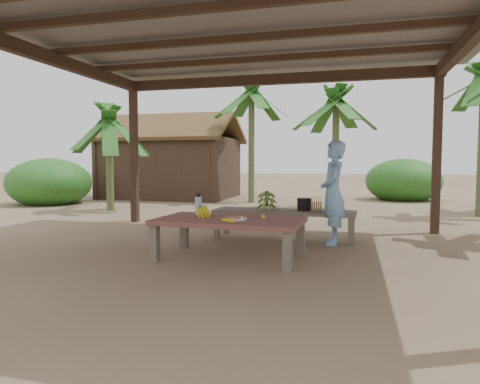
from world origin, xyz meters
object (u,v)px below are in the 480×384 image
(woman, at_px, (333,193))
(cooking_pot, at_px, (304,204))
(water_flask, at_px, (198,205))
(work_table, at_px, (230,224))
(plate, at_px, (236,219))
(ripe_banana_bunch, at_px, (201,211))
(bench, at_px, (284,214))

(woman, bearing_deg, cooking_pot, -131.07)
(water_flask, height_order, woman, woman)
(work_table, xyz_separation_m, cooking_pot, (0.75, 1.58, 0.11))
(work_table, relative_size, plate, 6.99)
(work_table, bearing_deg, ripe_banana_bunch, 177.13)
(bench, bearing_deg, woman, -18.44)
(bench, bearing_deg, work_table, -104.17)
(work_table, distance_m, cooking_pot, 1.75)
(plate, bearing_deg, work_table, 132.09)
(water_flask, distance_m, woman, 1.97)
(plate, xyz_separation_m, cooking_pot, (0.63, 1.71, 0.02))
(woman, bearing_deg, ripe_banana_bunch, -57.51)
(work_table, xyz_separation_m, plate, (0.12, -0.13, 0.08))
(bench, distance_m, ripe_banana_bunch, 1.72)
(plate, xyz_separation_m, water_flask, (-0.65, 0.44, 0.11))
(work_table, bearing_deg, bench, 76.91)
(water_flask, relative_size, cooking_pot, 1.41)
(bench, height_order, water_flask, water_flask)
(work_table, bearing_deg, water_flask, 152.28)
(bench, bearing_deg, cooking_pot, 11.31)
(bench, relative_size, cooking_pot, 10.15)
(work_table, xyz_separation_m, water_flask, (-0.53, 0.31, 0.19))
(ripe_banana_bunch, relative_size, cooking_pot, 1.16)
(woman, bearing_deg, plate, -42.81)
(work_table, relative_size, woman, 1.22)
(plate, height_order, woman, woman)
(plate, bearing_deg, water_flask, 145.57)
(work_table, distance_m, bench, 1.59)
(plate, height_order, water_flask, water_flask)
(plate, relative_size, cooking_pot, 1.21)
(bench, distance_m, plate, 1.69)
(water_flask, xyz_separation_m, cooking_pot, (1.28, 1.27, -0.09))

